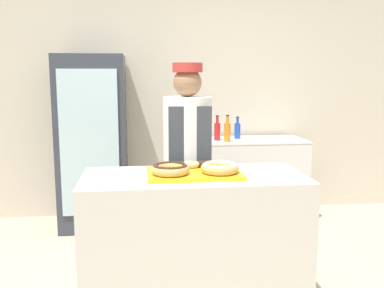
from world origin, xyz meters
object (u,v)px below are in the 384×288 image
(beverage_fridge, at_px, (93,142))
(bottle_blue, at_px, (237,130))
(brownie_back_right, at_px, (206,164))
(baker_person, at_px, (188,165))
(serving_tray, at_px, (194,173))
(donut_chocolate_glaze, at_px, (170,169))
(bottle_orange, at_px, (227,131))
(donut_light_glaze, at_px, (220,167))
(brownie_back_left, at_px, (177,165))
(bottle_red, at_px, (217,131))
(chest_freezer, at_px, (252,179))
(donut_mini_center, at_px, (192,164))

(beverage_fridge, relative_size, bottle_blue, 7.39)
(brownie_back_right, xyz_separation_m, baker_person, (-0.07, 0.47, -0.10))
(beverage_fridge, bearing_deg, serving_tray, -65.61)
(donut_chocolate_glaze, xyz_separation_m, bottle_orange, (0.70, 1.69, -0.00))
(baker_person, height_order, bottle_orange, baker_person)
(brownie_back_right, bearing_deg, donut_light_glaze, -73.45)
(serving_tray, relative_size, donut_chocolate_glaze, 2.46)
(donut_light_glaze, relative_size, beverage_fridge, 0.14)
(baker_person, distance_m, beverage_fridge, 1.43)
(brownie_back_left, distance_m, bottle_orange, 1.64)
(serving_tray, xyz_separation_m, brownie_back_right, (0.10, 0.12, 0.03))
(donut_light_glaze, bearing_deg, serving_tray, 159.27)
(donut_light_glaze, relative_size, bottle_red, 0.91)
(baker_person, height_order, bottle_blue, baker_person)
(beverage_fridge, xyz_separation_m, bottle_red, (1.26, -0.02, 0.10))
(brownie_back_right, relative_size, chest_freezer, 0.09)
(donut_light_glaze, relative_size, donut_mini_center, 2.11)
(brownie_back_left, relative_size, bottle_red, 0.37)
(donut_chocolate_glaze, bearing_deg, bottle_blue, 65.83)
(brownie_back_right, bearing_deg, brownie_back_left, 180.00)
(brownie_back_left, xyz_separation_m, bottle_blue, (0.80, 1.72, 0.00))
(serving_tray, relative_size, bottle_red, 2.23)
(brownie_back_left, distance_m, bottle_red, 1.71)
(brownie_back_right, height_order, chest_freezer, brownie_back_right)
(serving_tray, height_order, chest_freezer, serving_tray)
(donut_light_glaze, height_order, donut_mini_center, donut_light_glaze)
(donut_chocolate_glaze, height_order, beverage_fridge, beverage_fridge)
(bottle_orange, bearing_deg, bottle_blue, 53.77)
(serving_tray, xyz_separation_m, donut_mini_center, (0.00, 0.12, 0.03))
(beverage_fridge, height_order, chest_freezer, beverage_fridge)
(serving_tray, distance_m, brownie_back_left, 0.16)
(baker_person, height_order, beverage_fridge, beverage_fridge)
(brownie_back_right, bearing_deg, bottle_blue, 70.62)
(bottle_red, bearing_deg, bottle_orange, -51.71)
(chest_freezer, height_order, bottle_blue, bottle_blue)
(beverage_fridge, bearing_deg, donut_chocolate_glaze, -70.41)
(bottle_blue, height_order, bottle_red, bottle_red)
(baker_person, distance_m, bottle_blue, 1.43)
(bottle_blue, bearing_deg, bottle_red, -156.72)
(donut_mini_center, xyz_separation_m, bottle_blue, (0.70, 1.72, -0.00))
(brownie_back_left, bearing_deg, donut_mini_center, -0.00)
(donut_chocolate_glaze, height_order, bottle_red, bottle_red)
(donut_light_glaze, xyz_separation_m, bottle_red, (0.31, 1.80, -0.01))
(donut_chocolate_glaze, distance_m, bottle_blue, 2.09)
(serving_tray, xyz_separation_m, bottle_blue, (0.70, 1.84, 0.03))
(donut_chocolate_glaze, bearing_deg, baker_person, 74.56)
(brownie_back_right, bearing_deg, baker_person, 98.41)
(chest_freezer, xyz_separation_m, bottle_blue, (-0.16, 0.08, 0.52))
(serving_tray, bearing_deg, donut_light_glaze, -20.73)
(donut_chocolate_glaze, xyz_separation_m, brownie_back_left, (0.05, 0.18, -0.02))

